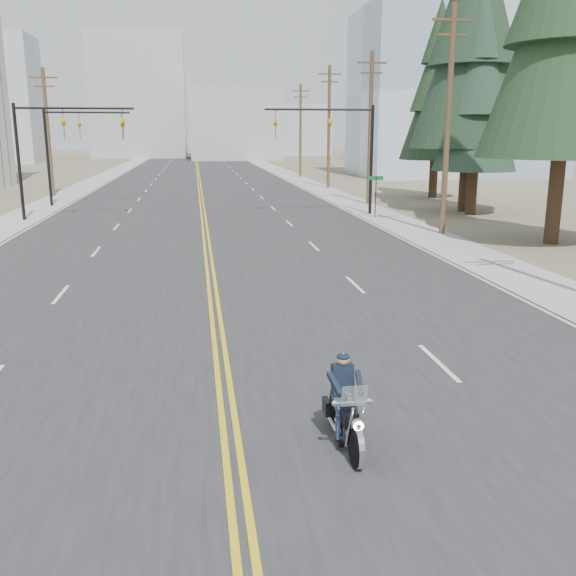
# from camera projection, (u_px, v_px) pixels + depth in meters

# --- Properties ---
(ground_plane) EXTENTS (400.00, 400.00, 0.00)m
(ground_plane) POSITION_uv_depth(u_px,v_px,m) (234.00, 464.00, 10.38)
(ground_plane) COLOR #776D56
(ground_plane) RESTS_ON ground
(road) EXTENTS (20.00, 200.00, 0.01)m
(road) POSITION_uv_depth(u_px,v_px,m) (199.00, 178.00, 77.73)
(road) COLOR #303033
(road) RESTS_ON ground
(sidewalk_left) EXTENTS (3.00, 200.00, 0.01)m
(sidewalk_left) POSITION_uv_depth(u_px,v_px,m) (101.00, 179.00, 76.13)
(sidewalk_left) COLOR #A5A5A0
(sidewalk_left) RESTS_ON ground
(sidewalk_right) EXTENTS (3.00, 200.00, 0.01)m
(sidewalk_right) POSITION_uv_depth(u_px,v_px,m) (292.00, 177.00, 79.32)
(sidewalk_right) COLOR #A5A5A0
(sidewalk_right) RESTS_ON ground
(traffic_mast_left) EXTENTS (7.10, 0.26, 7.00)m
(traffic_mast_left) POSITION_uv_depth(u_px,v_px,m) (52.00, 138.00, 38.76)
(traffic_mast_left) COLOR black
(traffic_mast_left) RESTS_ON ground
(traffic_mast_right) EXTENTS (7.10, 0.26, 7.00)m
(traffic_mast_right) POSITION_uv_depth(u_px,v_px,m) (341.00, 138.00, 41.25)
(traffic_mast_right) COLOR black
(traffic_mast_right) RESTS_ON ground
(traffic_mast_far) EXTENTS (6.10, 0.26, 7.00)m
(traffic_mast_far) POSITION_uv_depth(u_px,v_px,m) (70.00, 138.00, 46.43)
(traffic_mast_far) COLOR black
(traffic_mast_far) RESTS_ON ground
(street_sign) EXTENTS (0.90, 0.06, 2.62)m
(street_sign) POSITION_uv_depth(u_px,v_px,m) (376.00, 189.00, 40.31)
(street_sign) COLOR black
(street_sign) RESTS_ON ground
(utility_pole_b) EXTENTS (2.20, 0.30, 11.50)m
(utility_pole_b) POSITION_uv_depth(u_px,v_px,m) (448.00, 118.00, 32.83)
(utility_pole_b) COLOR brown
(utility_pole_b) RESTS_ON ground
(utility_pole_c) EXTENTS (2.20, 0.30, 11.00)m
(utility_pole_c) POSITION_uv_depth(u_px,v_px,m) (370.00, 126.00, 47.33)
(utility_pole_c) COLOR brown
(utility_pole_c) RESTS_ON ground
(utility_pole_d) EXTENTS (2.20, 0.30, 11.50)m
(utility_pole_d) POSITION_uv_depth(u_px,v_px,m) (329.00, 125.00, 61.70)
(utility_pole_d) COLOR brown
(utility_pole_d) RESTS_ON ground
(utility_pole_e) EXTENTS (2.20, 0.30, 11.00)m
(utility_pole_e) POSITION_uv_depth(u_px,v_px,m) (300.00, 129.00, 78.12)
(utility_pole_e) COLOR brown
(utility_pole_e) RESTS_ON ground
(utility_pole_left) EXTENTS (2.20, 0.30, 10.50)m
(utility_pole_left) POSITION_uv_depth(u_px,v_px,m) (48.00, 130.00, 53.54)
(utility_pole_left) COLOR brown
(utility_pole_left) RESTS_ON ground
(glass_building) EXTENTS (24.00, 16.00, 20.00)m
(glass_building) POSITION_uv_depth(u_px,v_px,m) (455.00, 94.00, 79.82)
(glass_building) COLOR #9EB5CC
(glass_building) RESTS_ON ground
(haze_bldg_b) EXTENTS (18.00, 14.00, 14.00)m
(haze_bldg_b) POSITION_uv_depth(u_px,v_px,m) (235.00, 125.00, 130.12)
(haze_bldg_b) COLOR #ADB2B7
(haze_bldg_b) RESTS_ON ground
(haze_bldg_c) EXTENTS (16.00, 12.00, 18.00)m
(haze_bldg_c) POSITION_uv_depth(u_px,v_px,m) (411.00, 113.00, 119.65)
(haze_bldg_c) COLOR #B7BCC6
(haze_bldg_c) RESTS_ON ground
(haze_bldg_d) EXTENTS (20.00, 15.00, 26.00)m
(haze_bldg_d) POSITION_uv_depth(u_px,v_px,m) (139.00, 97.00, 140.37)
(haze_bldg_d) COLOR #ADB2B7
(haze_bldg_d) RESTS_ON ground
(haze_bldg_e) EXTENTS (14.00, 14.00, 12.00)m
(haze_bldg_e) POSITION_uv_depth(u_px,v_px,m) (298.00, 130.00, 156.76)
(haze_bldg_e) COLOR #B7BCC6
(haze_bldg_e) RESTS_ON ground
(motorcyclist) EXTENTS (0.88, 2.03, 1.58)m
(motorcyclist) POSITION_uv_depth(u_px,v_px,m) (346.00, 403.00, 10.82)
(motorcyclist) COLOR black
(motorcyclist) RESTS_ON ground
(conifer_mid) EXTENTS (5.36, 5.36, 14.31)m
(conifer_mid) POSITION_uv_depth(u_px,v_px,m) (479.00, 85.00, 40.65)
(conifer_mid) COLOR #382619
(conifer_mid) RESTS_ON ground
(conifer_tall) EXTENTS (7.69, 7.69, 21.35)m
(conifer_tall) POSITION_uv_depth(u_px,v_px,m) (475.00, 21.00, 41.25)
(conifer_tall) COLOR #382619
(conifer_tall) RESTS_ON ground
(conifer_far) EXTENTS (5.85, 5.85, 15.68)m
(conifer_far) POSITION_uv_depth(u_px,v_px,m) (438.00, 85.00, 51.68)
(conifer_far) COLOR #382619
(conifer_far) RESTS_ON ground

